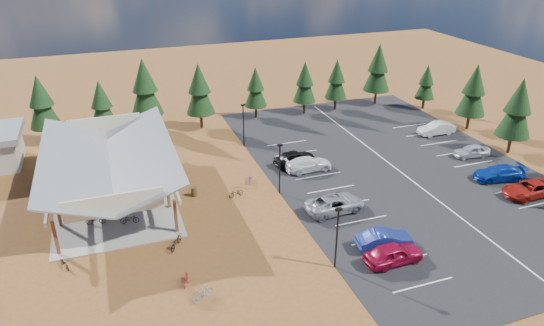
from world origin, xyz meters
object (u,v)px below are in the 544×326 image
(trash_bin_1, at_px, (182,183))
(bike_2, at_px, (102,191))
(trash_bin_0, at_px, (194,192))
(bike_14, at_px, (250,179))
(bike_16, at_px, (236,193))
(bike_1, at_px, (87,196))
(bike_pavilion, at_px, (109,159))
(bike_4, at_px, (130,219))
(bike_0, at_px, (95,220))
(lamp_post_2, at_px, (243,122))
(bike_8, at_px, (64,263))
(car_2, at_px, (335,204))
(lamp_post_0, at_px, (337,234))
(bike_3, at_px, (102,157))
(car_6, at_px, (530,189))
(car_3, at_px, (309,164))
(lamp_post_1, at_px, (280,165))
(car_0, at_px, (394,254))
(bike_12, at_px, (176,242))
(bike_13, at_px, (203,293))
(car_1, at_px, (385,240))
(car_9, at_px, (436,128))
(car_7, at_px, (499,173))
(bike_11, at_px, (186,279))
(car_4, at_px, (294,158))
(bike_6, at_px, (141,174))
(bike_7, at_px, (142,155))
(bike_5, at_px, (149,201))
(bike_15, at_px, (171,178))
(car_8, at_px, (472,151))

(trash_bin_1, xyz_separation_m, bike_2, (-7.50, 0.79, 0.08))
(trash_bin_0, xyz_separation_m, bike_14, (5.82, 0.85, -0.04))
(bike_2, relative_size, bike_16, 1.06)
(bike_1, height_order, bike_2, bike_1)
(bike_pavilion, relative_size, bike_4, 12.20)
(bike_4, xyz_separation_m, bike_14, (12.01, 3.90, -0.11))
(trash_bin_0, distance_m, bike_0, 9.22)
(lamp_post_2, xyz_separation_m, bike_8, (-19.11, -17.33, -2.56))
(car_2, bearing_deg, lamp_post_0, 149.48)
(lamp_post_0, xyz_separation_m, bike_3, (-15.82, 24.80, -2.35))
(trash_bin_1, height_order, car_6, car_6)
(bike_4, relative_size, car_3, 0.32)
(bike_pavilion, distance_m, bike_16, 12.19)
(lamp_post_1, relative_size, car_0, 1.10)
(bike_12, height_order, bike_16, bike_12)
(bike_13, relative_size, car_1, 0.38)
(bike_0, bearing_deg, car_3, -70.14)
(car_0, distance_m, car_9, 27.88)
(bike_3, relative_size, car_0, 0.37)
(bike_12, xyz_separation_m, car_7, (32.65, 0.69, 0.28))
(lamp_post_1, relative_size, bike_11, 3.36)
(trash_bin_1, height_order, car_4, car_4)
(bike_1, relative_size, bike_6, 1.03)
(lamp_post_2, bearing_deg, car_6, -42.73)
(bike_12, distance_m, car_6, 33.07)
(bike_12, height_order, bike_13, bike_13)
(lamp_post_2, bearing_deg, bike_11, -116.09)
(bike_4, relative_size, bike_6, 0.91)
(bike_7, relative_size, bike_12, 0.83)
(bike_0, bearing_deg, trash_bin_1, -51.49)
(bike_11, distance_m, car_3, 20.74)
(bike_13, xyz_separation_m, car_2, (13.57, 7.40, 0.27))
(bike_5, bearing_deg, bike_15, -30.70)
(bike_4, relative_size, bike_14, 1.02)
(car_8, bearing_deg, car_9, -175.36)
(bike_pavilion, relative_size, car_1, 4.22)
(trash_bin_1, distance_m, car_6, 33.29)
(bike_6, relative_size, bike_12, 0.92)
(bike_8, relative_size, bike_11, 1.03)
(car_3, bearing_deg, bike_15, 80.85)
(bike_7, xyz_separation_m, car_0, (16.06, -24.99, 0.25))
(car_8, bearing_deg, bike_0, -81.23)
(bike_12, bearing_deg, bike_11, 121.38)
(lamp_post_0, relative_size, car_1, 1.12)
(bike_pavilion, xyz_separation_m, car_7, (36.83, -9.80, -3.04))
(lamp_post_0, height_order, bike_4, lamp_post_0)
(bike_1, xyz_separation_m, car_4, (21.11, 0.99, 0.18))
(lamp_post_1, bearing_deg, bike_15, 149.46)
(bike_pavilion, relative_size, bike_16, 12.53)
(bike_15, height_order, car_8, car_8)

